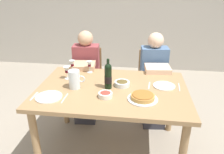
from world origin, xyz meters
The scene contains 21 objects.
ground_plane centered at (0.00, 0.00, 0.00)m, with size 8.00×8.00×0.00m, color gray.
back_wall centered at (0.00, 2.59, 1.40)m, with size 8.00×0.10×2.80m, color #B2ADA3.
dining_table centered at (0.00, 0.00, 0.67)m, with size 1.50×1.00×0.76m.
wine_bottle centered at (-0.04, 0.00, 0.89)m, with size 0.07×0.07×0.31m.
water_pitcher centered at (-0.37, -0.04, 0.84)m, with size 0.17×0.11×0.19m.
baked_tart centered at (0.30, -0.19, 0.79)m, with size 0.28×0.28×0.06m.
salad_bowl centered at (-0.04, -0.19, 0.79)m, with size 0.13×0.13×0.05m.
olive_bowl centered at (0.09, 0.07, 0.79)m, with size 0.16×0.16×0.05m.
wine_glass_left_diner centered at (-0.52, 0.17, 0.86)m, with size 0.07×0.07×0.14m.
wine_glass_right_diner centered at (-0.51, 0.34, 0.87)m, with size 0.06×0.06×0.15m.
wine_glass_centre centered at (-0.31, 0.38, 0.86)m, with size 0.06×0.06×0.14m.
dinner_plate_left_setting centered at (0.52, 0.11, 0.77)m, with size 0.22×0.22×0.01m, color silver.
dinner_plate_right_setting centered at (-0.55, -0.27, 0.77)m, with size 0.24×0.24×0.01m, color white.
fork_left_setting centered at (0.37, 0.11, 0.76)m, with size 0.16×0.01×0.01m, color silver.
knife_left_setting centered at (0.67, 0.11, 0.76)m, with size 0.18×0.01×0.01m, color silver.
knife_right_setting centered at (-0.40, -0.27, 0.76)m, with size 0.18×0.01×0.01m, color silver.
spoon_right_setting centered at (-0.70, -0.27, 0.76)m, with size 0.16×0.01×0.01m, color silver.
chair_left centered at (-0.46, 0.90, 0.50)m, with size 0.43×0.43×0.87m.
diner_left centered at (-0.44, 0.67, 0.62)m, with size 0.37×0.53×1.16m.
chair_right centered at (0.44, 0.91, 0.50)m, with size 0.44×0.44×0.87m.
diner_right centered at (0.46, 0.68, 0.62)m, with size 0.37×0.53×1.16m.
Camera 1 is at (0.25, -1.96, 1.75)m, focal length 35.29 mm.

